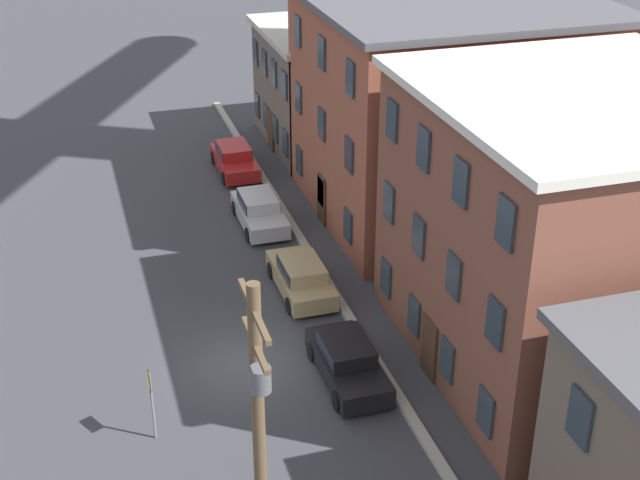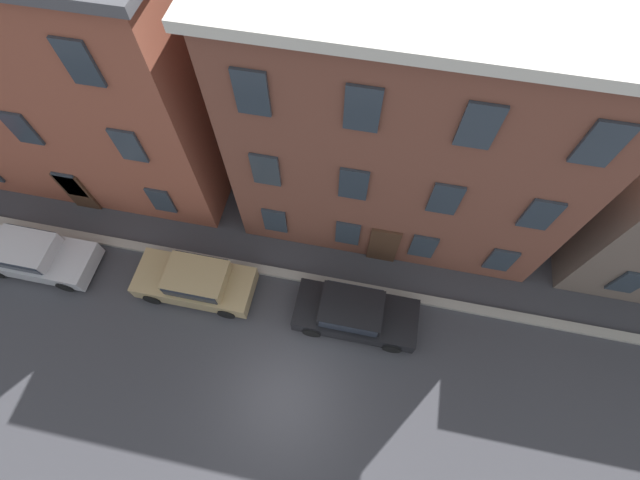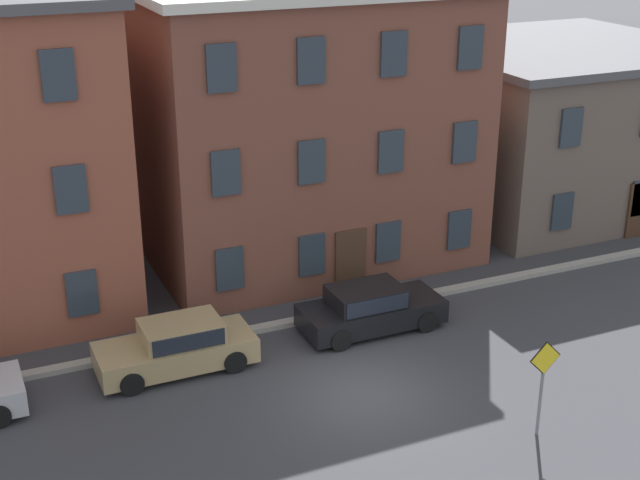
% 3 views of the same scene
% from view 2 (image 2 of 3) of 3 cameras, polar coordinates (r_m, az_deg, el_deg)
% --- Properties ---
extents(ground_plane, '(200.00, 200.00, 0.00)m').
position_cam_2_polar(ground_plane, '(15.67, -4.70, -20.37)').
color(ground_plane, '#38383D').
extents(kerb_strip, '(56.00, 0.36, 0.16)m').
position_cam_2_polar(kerb_strip, '(16.71, -1.10, -5.21)').
color(kerb_strip, '#9E998E').
rests_on(kerb_strip, ground_plane).
extents(apartment_midblock, '(11.85, 12.43, 9.89)m').
position_cam_2_polar(apartment_midblock, '(20.83, -27.50, 25.49)').
color(apartment_midblock, brown).
rests_on(apartment_midblock, ground_plane).
extents(apartment_far, '(11.66, 10.69, 9.69)m').
position_cam_2_polar(apartment_far, '(16.71, 12.63, 21.04)').
color(apartment_far, brown).
rests_on(apartment_far, ground_plane).
extents(car_silver, '(4.40, 1.92, 1.43)m').
position_cam_2_polar(car_silver, '(19.75, -33.87, -1.59)').
color(car_silver, '#B7B7BC').
rests_on(car_silver, ground_plane).
extents(car_tan, '(4.40, 1.92, 1.43)m').
position_cam_2_polar(car_tan, '(16.61, -16.24, -5.23)').
color(car_tan, tan).
rests_on(car_tan, ground_plane).
extents(car_black, '(4.40, 1.92, 1.43)m').
position_cam_2_polar(car_black, '(15.57, 4.58, -9.64)').
color(car_black, black).
rests_on(car_black, ground_plane).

